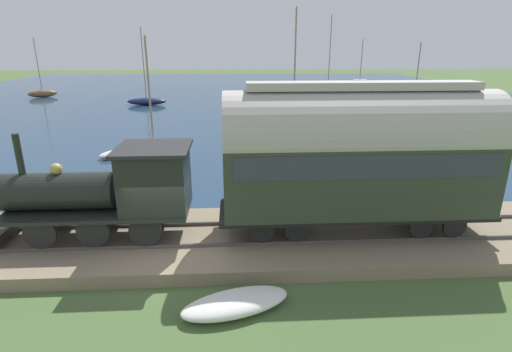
# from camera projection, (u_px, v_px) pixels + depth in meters

# --- Properties ---
(ground_plane) EXTENTS (200.00, 200.00, 0.00)m
(ground_plane) POSITION_uv_depth(u_px,v_px,m) (171.00, 262.00, 12.38)
(ground_plane) COLOR #476033
(harbor_water) EXTENTS (80.00, 80.00, 0.01)m
(harbor_water) POSITION_uv_depth(u_px,v_px,m) (218.00, 94.00, 53.67)
(harbor_water) COLOR navy
(harbor_water) RESTS_ON ground
(rail_embankment) EXTENTS (4.64, 56.00, 0.53)m
(rail_embankment) POSITION_uv_depth(u_px,v_px,m) (175.00, 242.00, 13.20)
(rail_embankment) COLOR #84755B
(rail_embankment) RESTS_ON ground
(steam_locomotive) EXTENTS (2.18, 6.28, 3.38)m
(steam_locomotive) POSITION_uv_depth(u_px,v_px,m) (114.00, 187.00, 12.49)
(steam_locomotive) COLOR black
(steam_locomotive) RESTS_ON rail_embankment
(passenger_coach) EXTENTS (2.49, 8.80, 4.84)m
(passenger_coach) POSITION_uv_depth(u_px,v_px,m) (358.00, 152.00, 12.59)
(passenger_coach) COLOR black
(passenger_coach) RESTS_ON rail_embankment
(sailboat_green) EXTENTS (3.60, 6.47, 9.65)m
(sailboat_green) POSITION_uv_depth(u_px,v_px,m) (328.00, 94.00, 47.98)
(sailboat_green) COLOR #236B42
(sailboat_green) RESTS_ON harbor_water
(sailboat_brown) EXTENTS (2.42, 3.48, 7.19)m
(sailboat_brown) POSITION_uv_depth(u_px,v_px,m) (42.00, 93.00, 50.62)
(sailboat_brown) COLOR brown
(sailboat_brown) RESTS_ON harbor_water
(sailboat_teal) EXTENTS (2.58, 5.78, 7.09)m
(sailboat_teal) POSITION_uv_depth(u_px,v_px,m) (359.00, 88.00, 54.04)
(sailboat_teal) COLOR #1E707A
(sailboat_teal) RESTS_ON harbor_water
(sailboat_yellow) EXTENTS (2.06, 3.85, 6.82)m
(sailboat_yellow) POSITION_uv_depth(u_px,v_px,m) (155.00, 161.00, 20.71)
(sailboat_yellow) COLOR gold
(sailboat_yellow) RESTS_ON harbor_water
(sailboat_navy) EXTENTS (1.39, 4.25, 8.13)m
(sailboat_navy) POSITION_uv_depth(u_px,v_px,m) (147.00, 101.00, 44.14)
(sailboat_navy) COLOR #192347
(sailboat_navy) RESTS_ON harbor_water
(sailboat_red) EXTENTS (3.31, 4.02, 6.57)m
(sailboat_red) POSITION_uv_depth(u_px,v_px,m) (413.00, 111.00, 37.16)
(sailboat_red) COLOR #B72D23
(sailboat_red) RESTS_ON harbor_water
(sailboat_black) EXTENTS (2.25, 6.10, 8.56)m
(sailboat_black) POSITION_uv_depth(u_px,v_px,m) (293.00, 137.00, 26.14)
(sailboat_black) COLOR black
(sailboat_black) RESTS_ON harbor_water
(rowboat_near_shore) EXTENTS (2.24, 2.32, 0.44)m
(rowboat_near_shore) POSITION_uv_depth(u_px,v_px,m) (117.00, 153.00, 23.83)
(rowboat_near_shore) COLOR beige
(rowboat_near_shore) RESTS_ON harbor_water
(rowboat_far_out) EXTENTS (2.17, 1.90, 0.32)m
(rowboat_far_out) POSITION_uv_depth(u_px,v_px,m) (49.00, 190.00, 17.99)
(rowboat_far_out) COLOR beige
(rowboat_far_out) RESTS_ON harbor_water
(beached_dinghy) EXTENTS (1.88, 3.00, 0.44)m
(beached_dinghy) POSITION_uv_depth(u_px,v_px,m) (236.00, 303.00, 10.06)
(beached_dinghy) COLOR silver
(beached_dinghy) RESTS_ON ground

